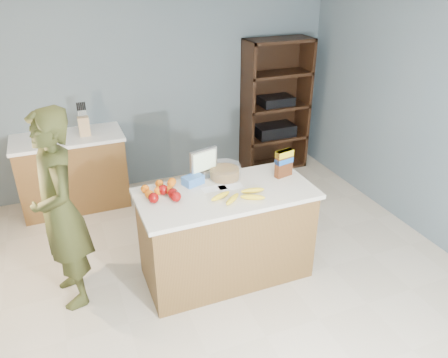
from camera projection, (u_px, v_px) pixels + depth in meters
name	position (u px, v px, depth m)	size (l,w,h in m)	color
floor	(238.00, 292.00, 3.98)	(4.50, 5.00, 0.02)	beige
walls	(242.00, 121.00, 3.23)	(4.52, 5.02, 2.51)	slate
counter_peninsula	(226.00, 237.00, 4.04)	(1.56, 0.76, 0.90)	brown
back_cabinet	(73.00, 171.00, 5.20)	(1.24, 0.62, 0.90)	brown
shelving_unit	(274.00, 108.00, 6.05)	(0.90, 0.40, 1.80)	black
person	(60.00, 212.00, 3.56)	(0.64, 0.42, 1.76)	#373A18
knife_block	(84.00, 126.00, 4.97)	(0.12, 0.10, 0.31)	tan
envelopes	(223.00, 188.00, 3.88)	(0.37, 0.14, 0.00)	white
bananas	(240.00, 196.00, 3.71)	(0.51, 0.25, 0.05)	yellow
apples	(166.00, 194.00, 3.69)	(0.27, 0.25, 0.09)	maroon
oranges	(161.00, 187.00, 3.81)	(0.33, 0.23, 0.07)	orange
blue_carton	(193.00, 180.00, 3.93)	(0.18, 0.12, 0.08)	blue
salad_bowl	(225.00, 172.00, 4.04)	(0.30, 0.30, 0.13)	#267219
tv	(204.00, 162.00, 3.99)	(0.28, 0.12, 0.28)	silver
cereal_box	(284.00, 161.00, 4.02)	(0.18, 0.10, 0.26)	#592B14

